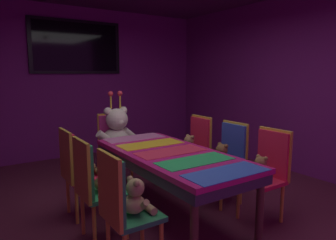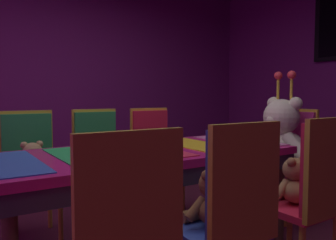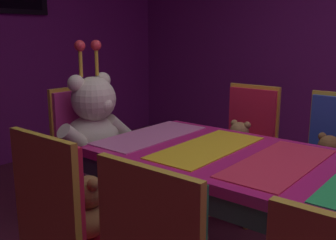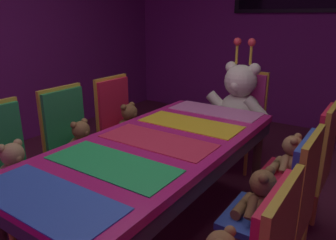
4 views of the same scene
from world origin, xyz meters
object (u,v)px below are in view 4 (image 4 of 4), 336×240
(banquet_table, at_px, (157,153))
(teddy_left_1, at_px, (82,140))
(chair_left_1, at_px, (70,135))
(teddy_left_0, at_px, (15,167))
(teddy_right_1, at_px, (261,197))
(teddy_right_2, at_px, (291,157))
(chair_right_1, at_px, (288,202))
(chair_right_2, at_px, (313,159))
(chair_left_0, at_px, (2,160))
(teddy_left_2, at_px, (130,121))
(chair_left_2, at_px, (118,118))
(throne_chair, at_px, (244,109))
(king_teddy_bear, at_px, (239,99))

(banquet_table, distance_m, teddy_left_1, 0.75)
(banquet_table, xyz_separation_m, chair_left_1, (-0.89, 0.01, -0.06))
(teddy_left_0, distance_m, teddy_right_1, 1.54)
(chair_left_1, relative_size, teddy_right_2, 3.28)
(chair_right_1, bearing_deg, teddy_right_1, 0.00)
(chair_right_2, relative_size, teddy_right_2, 3.28)
(chair_left_0, height_order, chair_right_2, same)
(chair_left_1, bearing_deg, teddy_right_2, 20.74)
(teddy_left_2, distance_m, chair_right_2, 1.58)
(chair_left_1, height_order, teddy_right_2, chair_left_1)
(chair_right_2, bearing_deg, banquet_table, 35.77)
(chair_left_2, relative_size, chair_right_1, 1.00)
(banquet_table, height_order, teddy_left_1, banquet_table)
(chair_left_0, height_order, teddy_left_1, chair_left_0)
(teddy_right_1, bearing_deg, chair_right_2, -102.26)
(teddy_left_1, height_order, chair_right_2, chair_right_2)
(banquet_table, distance_m, teddy_right_1, 0.72)
(teddy_left_1, relative_size, chair_right_2, 0.31)
(banquet_table, bearing_deg, throne_chair, 90.00)
(chair_left_0, bearing_deg, chair_left_2, 90.33)
(teddy_left_0, bearing_deg, throne_chair, 71.16)
(banquet_table, height_order, chair_right_2, chair_right_2)
(chair_left_1, bearing_deg, chair_right_1, -1.15)
(chair_left_0, distance_m, chair_right_1, 1.81)
(teddy_right_1, bearing_deg, teddy_left_2, -22.51)
(chair_left_1, distance_m, teddy_left_2, 0.59)
(chair_right_1, xyz_separation_m, throne_chair, (-0.86, 1.57, 0.00))
(teddy_right_1, relative_size, chair_right_2, 0.31)
(teddy_left_0, xyz_separation_m, teddy_left_2, (-0.01, 1.15, 0.00))
(chair_left_0, xyz_separation_m, teddy_left_0, (0.14, 0.00, -0.01))
(teddy_left_0, bearing_deg, chair_right_1, 19.22)
(chair_left_2, height_order, teddy_left_2, chair_left_2)
(teddy_right_1, height_order, chair_right_2, chair_right_2)
(teddy_left_0, height_order, chair_right_1, chair_right_1)
(chair_left_2, distance_m, teddy_right_1, 1.70)
(teddy_left_2, height_order, throne_chair, throne_chair)
(teddy_left_1, bearing_deg, teddy_right_2, 22.59)
(banquet_table, relative_size, chair_left_1, 2.05)
(teddy_right_1, xyz_separation_m, teddy_right_2, (-0.00, 0.64, -0.00))
(teddy_right_2, bearing_deg, chair_left_0, 37.06)
(chair_left_2, bearing_deg, chair_right_1, -19.05)
(chair_left_1, height_order, king_teddy_bear, king_teddy_bear)
(teddy_left_1, relative_size, teddy_left_2, 0.95)
(chair_left_1, height_order, teddy_left_1, chair_left_1)
(chair_left_1, bearing_deg, teddy_left_1, -0.00)
(chair_left_2, xyz_separation_m, throne_chair, (0.87, 0.97, 0.00))
(chair_right_2, bearing_deg, teddy_right_2, -0.00)
(chair_left_1, bearing_deg, chair_left_0, -87.91)
(banquet_table, distance_m, chair_left_0, 1.04)
(throne_chair, bearing_deg, banquet_table, -0.00)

